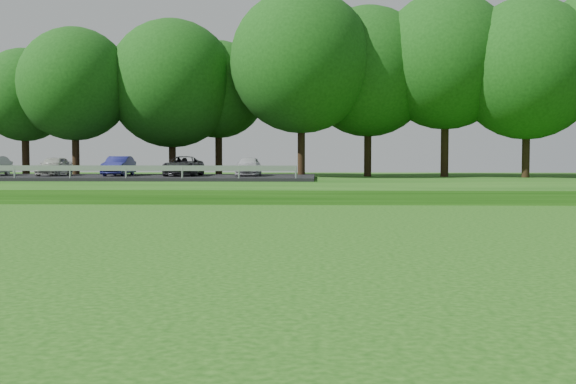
{
  "coord_description": "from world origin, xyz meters",
  "views": [
    {
      "loc": [
        -11.82,
        -10.74,
        2.1
      ],
      "look_at": [
        -12.44,
        4.48,
        1.3
      ],
      "focal_mm": 45.0,
      "sensor_mm": 36.0,
      "label": 1
    }
  ],
  "objects": [
    {
      "name": "berm",
      "position": [
        0.0,
        34.0,
        0.3
      ],
      "size": [
        130.0,
        30.0,
        0.6
      ],
      "primitive_type": "cube",
      "color": "#15440D",
      "rests_on": "ground"
    },
    {
      "name": "treeline",
      "position": [
        0.0,
        38.0,
        8.1
      ],
      "size": [
        104.0,
        7.0,
        15.0
      ],
      "primitive_type": null,
      "color": "#12400E",
      "rests_on": "berm"
    },
    {
      "name": "parking_lot",
      "position": [
        -23.72,
        32.8,
        1.02
      ],
      "size": [
        24.0,
        9.0,
        1.38
      ],
      "color": "black",
      "rests_on": "berm"
    }
  ]
}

